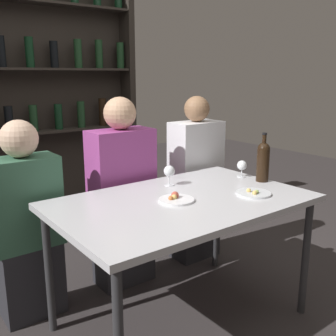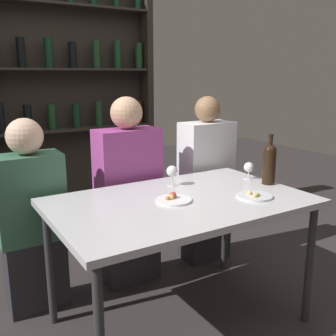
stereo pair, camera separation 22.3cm
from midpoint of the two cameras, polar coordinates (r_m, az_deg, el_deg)
The scene contains 11 objects.
ground_plane at distance 2.51m, azimuth 4.42°, elevation -21.32°, with size 10.00×10.00×0.00m, color #332D2D.
dining_table at distance 2.19m, azimuth 4.76°, elevation -6.10°, with size 1.41×0.88×0.76m.
wine_rack_wall at distance 3.64m, azimuth -11.83°, elevation 9.35°, with size 1.49×0.21×2.25m.
wine_bottle at distance 2.54m, azimuth 16.97°, elevation 0.79°, with size 0.08×0.08×0.31m.
wine_glass_0 at distance 2.41m, azimuth 3.24°, elevation -0.58°, with size 0.07×0.07×0.13m.
wine_glass_1 at distance 2.64m, azimuth 14.05°, elevation 0.01°, with size 0.07×0.07×0.11m.
food_plate_0 at distance 2.14m, azimuth 3.78°, elevation -4.60°, with size 0.19×0.19×0.05m.
food_plate_1 at distance 2.28m, azimuth 15.21°, elevation -3.96°, with size 0.20×0.20×0.03m.
seated_person_left at distance 2.49m, azimuth -16.74°, elevation -7.53°, with size 0.39×0.22×1.19m.
seated_person_center at distance 2.69m, azimuth -3.41°, elevation -4.30°, with size 0.43×0.22×1.29m.
seated_person_right at distance 3.05m, azimuth 7.60°, elevation -2.46°, with size 0.39×0.22×1.27m.
Camera 2 is at (-1.13, -1.72, 1.44)m, focal length 42.00 mm.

